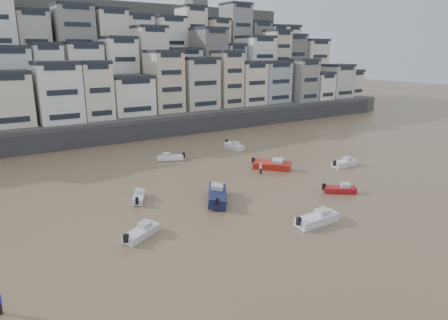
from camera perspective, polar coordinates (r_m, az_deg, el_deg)
harbor_wall at (r=82.85m, az=-11.95°, el=4.09°), size 140.00×3.00×3.50m
hillside at (r=120.70m, az=-17.34°, el=12.55°), size 141.04×66.00×50.00m
boat_i at (r=73.16m, az=1.41°, el=2.12°), size 1.83×5.24×1.42m
boat_f at (r=49.10m, az=-12.12°, el=-5.07°), size 3.08×4.36×1.14m
boat_d at (r=65.00m, az=16.84°, el=-0.27°), size 4.89×1.60×1.33m
boat_e at (r=60.87m, az=6.88°, el=-0.58°), size 5.50×6.05×1.69m
boat_c at (r=47.67m, az=-0.99°, el=-4.86°), size 5.63×7.11×1.90m
boat_b at (r=52.71m, az=16.27°, el=-3.91°), size 4.31×3.79×1.19m
boat_a at (r=42.80m, az=13.14°, el=-7.99°), size 5.49×1.81×1.50m
boat_j at (r=39.81m, az=-11.76°, el=-9.93°), size 4.73×3.56×1.25m
boat_h at (r=66.10m, az=-7.69°, el=0.49°), size 4.89×3.29×1.27m
person_pink at (r=58.46m, az=5.27°, el=-1.17°), size 0.44×0.44×1.74m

